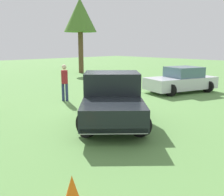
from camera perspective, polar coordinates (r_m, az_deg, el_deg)
name	(u,v)px	position (r m, az deg, el deg)	size (l,w,h in m)	color
ground_plane	(108,116)	(10.59, -0.96, -3.89)	(80.00, 80.00, 0.00)	#5B8C47
pickup_truck	(112,97)	(9.70, -0.02, 0.31)	(4.93, 4.75, 1.80)	black
sedan_far	(181,80)	(16.35, 14.59, 3.66)	(3.01, 4.56, 1.49)	black
person_bystander	(65,80)	(13.46, -10.10, 3.73)	(0.44, 0.44, 1.82)	navy
tree_far_center	(80,16)	(27.01, -6.84, 16.97)	(3.17, 3.17, 7.14)	brown
traffic_cone	(72,190)	(5.03, -8.50, -18.81)	(0.32, 0.32, 0.55)	orange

